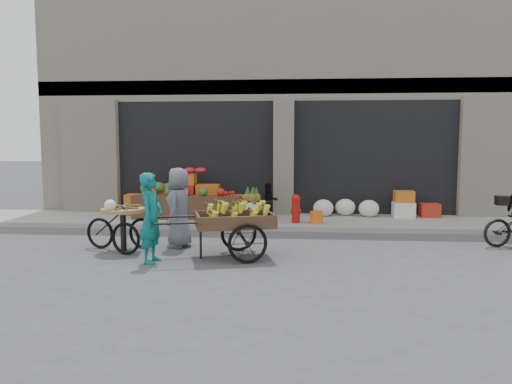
# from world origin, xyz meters

# --- Properties ---
(ground) EXTENTS (80.00, 80.00, 0.00)m
(ground) POSITION_xyz_m (0.00, 0.00, 0.00)
(ground) COLOR #424244
(ground) RESTS_ON ground
(sidewalk) EXTENTS (18.00, 2.20, 0.12)m
(sidewalk) POSITION_xyz_m (0.00, 4.10, 0.06)
(sidewalk) COLOR gray
(sidewalk) RESTS_ON ground
(building) EXTENTS (14.00, 6.45, 7.00)m
(building) POSITION_xyz_m (0.00, 8.03, 3.37)
(building) COLOR beige
(building) RESTS_ON ground
(fruit_display) EXTENTS (3.10, 1.12, 1.24)m
(fruit_display) POSITION_xyz_m (-2.48, 4.38, 0.67)
(fruit_display) COLOR red
(fruit_display) RESTS_ON sidewalk
(pineapple_bin) EXTENTS (0.52, 0.52, 0.50)m
(pineapple_bin) POSITION_xyz_m (-0.75, 3.60, 0.37)
(pineapple_bin) COLOR silver
(pineapple_bin) RESTS_ON sidewalk
(fire_hydrant) EXTENTS (0.22, 0.22, 0.71)m
(fire_hydrant) POSITION_xyz_m (0.35, 3.55, 0.50)
(fire_hydrant) COLOR #A5140F
(fire_hydrant) RESTS_ON sidewalk
(orange_bucket) EXTENTS (0.32, 0.32, 0.30)m
(orange_bucket) POSITION_xyz_m (0.85, 3.50, 0.27)
(orange_bucket) COLOR orange
(orange_bucket) RESTS_ON sidewalk
(right_bay_goods) EXTENTS (3.35, 0.60, 0.70)m
(right_bay_goods) POSITION_xyz_m (2.61, 4.70, 0.41)
(right_bay_goods) COLOR silver
(right_bay_goods) RESTS_ON sidewalk
(seated_person) EXTENTS (0.51, 0.43, 0.93)m
(seated_person) POSITION_xyz_m (-0.35, 4.20, 0.58)
(seated_person) COLOR black
(seated_person) RESTS_ON sidewalk
(banana_cart) EXTENTS (2.56, 1.55, 1.00)m
(banana_cart) POSITION_xyz_m (-0.80, 0.31, 0.73)
(banana_cart) COLOR #523724
(banana_cart) RESTS_ON ground
(vendor_woman) EXTENTS (0.44, 0.62, 1.59)m
(vendor_woman) POSITION_xyz_m (-2.15, -0.18, 0.80)
(vendor_woman) COLOR #0D6A68
(vendor_woman) RESTS_ON ground
(tricycle_cart) EXTENTS (1.46, 1.03, 0.95)m
(tricycle_cart) POSITION_xyz_m (-2.99, 0.70, 0.57)
(tricycle_cart) COLOR #9E7F51
(tricycle_cart) RESTS_ON ground
(vendor_grey) EXTENTS (0.57, 0.82, 1.60)m
(vendor_grey) POSITION_xyz_m (-1.98, 1.15, 0.80)
(vendor_grey) COLOR slate
(vendor_grey) RESTS_ON ground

